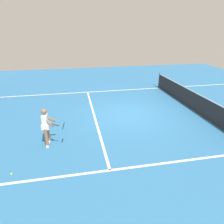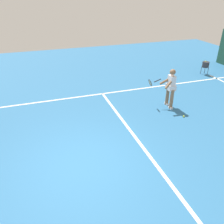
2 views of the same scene
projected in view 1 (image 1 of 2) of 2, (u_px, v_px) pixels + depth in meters
name	position (u px, v px, depth m)	size (l,w,h in m)	color
ground_plane	(128.00, 114.00, 10.96)	(27.61, 27.61, 0.00)	teal
service_line_marking	(95.00, 117.00, 10.62)	(8.80, 0.10, 0.01)	white
sideline_left_marking	(112.00, 91.00, 14.93)	(0.10, 19.24, 0.01)	white
sideline_right_marking	(162.00, 163.00, 6.98)	(0.10, 19.24, 0.01)	white
court_net	(193.00, 100.00, 11.43)	(9.48, 0.08, 1.12)	#4C4C51
tennis_player	(47.00, 125.00, 7.80)	(0.82, 0.92, 1.55)	#8C6647
tennis_ball_near	(11.00, 174.00, 6.44)	(0.07, 0.07, 0.07)	#D1E533
tennis_ball_far	(48.00, 132.00, 8.97)	(0.07, 0.07, 0.07)	#D1E533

